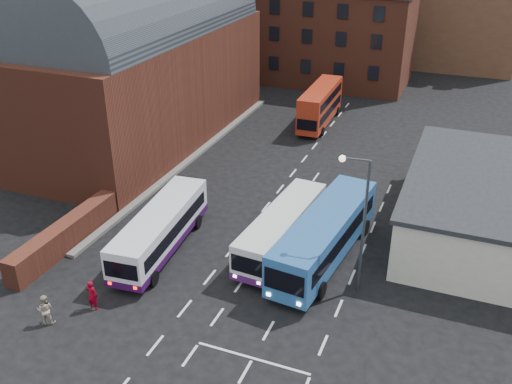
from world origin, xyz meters
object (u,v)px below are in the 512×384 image
at_px(bus_red_double, 320,105).
at_px(pedestrian_red, 92,295).
at_px(street_lamp, 359,214).
at_px(bus_blue, 325,234).
at_px(bus_white_outbound, 160,228).
at_px(bus_white_inbound, 282,227).
at_px(pedestrian_beige, 45,309).

relative_size(bus_red_double, pedestrian_red, 5.26).
height_order(bus_red_double, pedestrian_red, bus_red_double).
bearing_deg(pedestrian_red, street_lamp, -148.20).
xyz_separation_m(bus_blue, street_lamp, (2.43, -2.40, 3.18)).
bearing_deg(bus_white_outbound, street_lamp, -3.48).
bearing_deg(bus_red_double, street_lamp, 108.76).
height_order(bus_white_inbound, pedestrian_beige, bus_white_inbound).
distance_m(bus_white_outbound, pedestrian_red, 6.75).
bearing_deg(street_lamp, bus_red_double, 110.03).
relative_size(bus_white_inbound, street_lamp, 1.21).
distance_m(pedestrian_red, pedestrian_beige, 2.51).
distance_m(bus_blue, pedestrian_beige, 16.72).
distance_m(bus_red_double, pedestrian_beige, 35.55).
distance_m(bus_blue, street_lamp, 4.67).
xyz_separation_m(bus_red_double, street_lamp, (9.54, -26.16, 3.02)).
height_order(bus_white_outbound, street_lamp, street_lamp).
height_order(bus_white_outbound, bus_blue, bus_blue).
bearing_deg(bus_red_double, bus_white_inbound, 98.87).
relative_size(bus_white_inbound, bus_blue, 0.84).
xyz_separation_m(bus_white_inbound, pedestrian_beige, (-9.29, -11.64, -0.72)).
distance_m(bus_white_inbound, pedestrian_beige, 14.91).
distance_m(bus_red_double, pedestrian_red, 33.43).
bearing_deg(bus_white_outbound, bus_red_double, 78.39).
relative_size(bus_white_inbound, bus_red_double, 1.05).
bearing_deg(street_lamp, bus_white_outbound, -178.31).
bearing_deg(pedestrian_beige, pedestrian_red, -153.57).
bearing_deg(bus_red_double, bus_blue, 105.38).
bearing_deg(pedestrian_beige, bus_red_double, -122.21).
bearing_deg(bus_white_inbound, pedestrian_red, 56.09).
bearing_deg(bus_blue, pedestrian_red, 48.12).
relative_size(pedestrian_red, pedestrian_beige, 1.03).
bearing_deg(bus_white_outbound, pedestrian_beige, -108.75).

